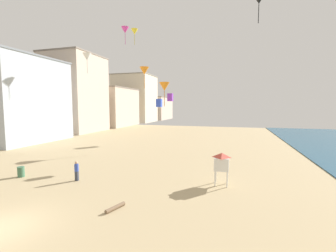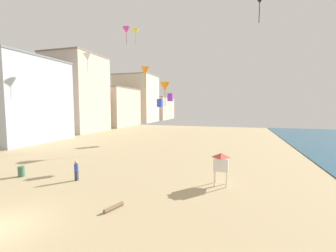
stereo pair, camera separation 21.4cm
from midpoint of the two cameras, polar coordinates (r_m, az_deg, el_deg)
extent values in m
cube|color=#ADB7C1|center=(47.53, -34.44, 5.23)|extent=(12.80, 13.69, 14.06)
cube|color=slate|center=(48.19, -34.89, 13.79)|extent=(13.06, 13.96, 0.30)
cube|color=#C6B29E|center=(58.97, -22.40, 7.42)|extent=(10.79, 12.26, 17.89)
cube|color=slate|center=(60.08, -22.70, 16.11)|extent=(11.01, 12.50, 0.30)
cube|color=#C6B29E|center=(72.28, -14.22, 4.53)|extent=(11.91, 15.77, 11.27)
cube|color=slate|center=(72.47, -14.32, 9.11)|extent=(12.15, 16.08, 0.30)
cube|color=beige|center=(87.90, -8.39, 6.70)|extent=(13.67, 13.41, 17.37)
cube|color=gray|center=(88.59, -8.47, 12.43)|extent=(13.94, 13.68, 0.30)
cube|color=#C6B29E|center=(104.27, -4.26, 4.41)|extent=(15.30, 17.67, 9.78)
cube|color=slate|center=(104.33, -4.28, 7.18)|extent=(15.61, 18.03, 0.30)
cube|color=#383D4C|center=(20.70, -22.28, -11.56)|extent=(0.28, 0.18, 0.80)
cylinder|color=#334CB2|center=(20.51, -22.35, -9.68)|extent=(0.34, 0.34, 0.60)
sphere|color=tan|center=(20.41, -22.39, -8.54)|extent=(0.24, 0.24, 0.24)
cylinder|color=white|center=(18.26, 11.43, -12.86)|extent=(0.10, 0.10, 1.20)
cylinder|color=white|center=(18.21, 14.32, -12.97)|extent=(0.10, 0.10, 1.20)
cylinder|color=white|center=(19.11, 11.67, -12.04)|extent=(0.10, 0.10, 1.20)
cylinder|color=white|center=(19.07, 14.43, -12.14)|extent=(0.10, 0.10, 1.20)
cube|color=white|center=(18.36, 13.03, -9.22)|extent=(1.10, 1.10, 1.00)
pyramid|color=#D14C3D|center=(18.20, 13.07, -7.16)|extent=(1.10, 1.10, 0.35)
cylinder|color=#3D6B4C|center=(23.97, -33.29, -9.62)|extent=(0.56, 0.56, 0.90)
cylinder|color=#7A6047|center=(14.78, -13.59, -19.34)|extent=(0.68, 1.44, 0.24)
cube|color=purple|center=(26.14, 0.33, 7.24)|extent=(0.56, 0.56, 0.88)
cone|color=orange|center=(34.10, -1.10, 9.89)|extent=(1.57, 1.57, 1.29)
cylinder|color=#A75C15|center=(34.00, -1.10, 6.88)|extent=(0.09, 0.09, 2.29)
cone|color=white|center=(29.17, -19.96, 16.05)|extent=(1.01, 1.01, 0.83)
cylinder|color=#A4A4A4|center=(28.97, -19.89, 13.82)|extent=(0.06, 0.06, 1.47)
cube|color=blue|center=(39.82, -2.40, 5.82)|extent=(0.89, 0.89, 1.40)
cone|color=#DB3D9E|center=(55.19, -10.88, 22.64)|extent=(1.66, 1.66, 1.35)
cylinder|color=#992A6E|center=(54.65, -10.85, 20.76)|extent=(0.09, 0.09, 2.41)
cone|color=orange|center=(38.59, -6.16, 13.64)|extent=(1.53, 1.53, 1.25)
cylinder|color=#A75C15|center=(38.37, -6.14, 11.07)|extent=(0.08, 0.08, 2.23)
cone|color=yellow|center=(44.70, -8.60, 22.42)|extent=(1.23, 1.23, 1.00)
cylinder|color=#A49220|center=(44.30, -8.57, 20.70)|extent=(0.07, 0.07, 1.78)
cylinder|color=black|center=(32.10, 21.67, 24.82)|extent=(0.08, 0.08, 2.22)
camera|label=1|loc=(0.11, -90.26, -0.02)|focal=24.18mm
camera|label=2|loc=(0.11, 89.74, 0.02)|focal=24.18mm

